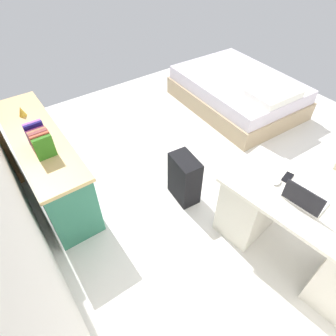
{
  "coord_description": "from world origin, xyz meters",
  "views": [
    {
      "loc": [
        -1.72,
        1.98,
        2.56
      ],
      "look_at": [
        -0.08,
        0.83,
        0.6
      ],
      "focal_mm": 30.74,
      "sensor_mm": 36.0,
      "label": 1
    }
  ],
  "objects": [
    {
      "name": "bed",
      "position": [
        0.99,
        -1.28,
        0.24
      ],
      "size": [
        1.95,
        1.47,
        0.58
      ],
      "color": "tan",
      "rests_on": "ground_plane"
    },
    {
      "name": "figurine_small",
      "position": [
        1.35,
        1.75,
        0.83
      ],
      "size": [
        0.08,
        0.08,
        0.11
      ],
      "primitive_type": "cone",
      "color": "gold",
      "rests_on": "credenza"
    },
    {
      "name": "laptop",
      "position": [
        -1.15,
        0.26,
        0.8
      ],
      "size": [
        0.34,
        0.26,
        0.21
      ],
      "color": "silver",
      "rests_on": "desk"
    },
    {
      "name": "computer_mouse",
      "position": [
        -0.89,
        0.26,
        0.76
      ],
      "size": [
        0.07,
        0.11,
        0.03
      ],
      "primitive_type": "ellipsoid",
      "rotation": [
        0.0,
        0.0,
        0.14
      ],
      "color": "white",
      "rests_on": "desk"
    },
    {
      "name": "ground_plane",
      "position": [
        0.0,
        0.0,
        0.0
      ],
      "size": [
        5.45,
        5.45,
        0.0
      ],
      "primitive_type": "plane",
      "color": "silver"
    },
    {
      "name": "credenza",
      "position": [
        0.93,
        1.75,
        0.39
      ],
      "size": [
        1.8,
        0.48,
        0.78
      ],
      "color": "#2D7056",
      "rests_on": "ground_plane"
    },
    {
      "name": "book_row",
      "position": [
        0.66,
        1.75,
        0.89
      ],
      "size": [
        0.32,
        0.17,
        0.24
      ],
      "color": "#2E6D1A",
      "rests_on": "credenza"
    },
    {
      "name": "cell_phone_by_mouse",
      "position": [
        -0.9,
        0.13,
        0.75
      ],
      "size": [
        0.1,
        0.15,
        0.01
      ],
      "primitive_type": "cube",
      "rotation": [
        0.0,
        0.0,
        0.26
      ],
      "color": "black",
      "rests_on": "desk"
    },
    {
      "name": "suitcase_black",
      "position": [
        -0.05,
        0.59,
        0.28
      ],
      "size": [
        0.38,
        0.25,
        0.57
      ],
      "primitive_type": "cube",
      "rotation": [
        0.0,
        0.0,
        -0.09
      ],
      "color": "black",
      "rests_on": "ground_plane"
    },
    {
      "name": "desk",
      "position": [
        -1.22,
        0.22,
        0.39
      ],
      "size": [
        1.52,
        0.85,
        0.75
      ],
      "color": "silver",
      "rests_on": "ground_plane"
    }
  ]
}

